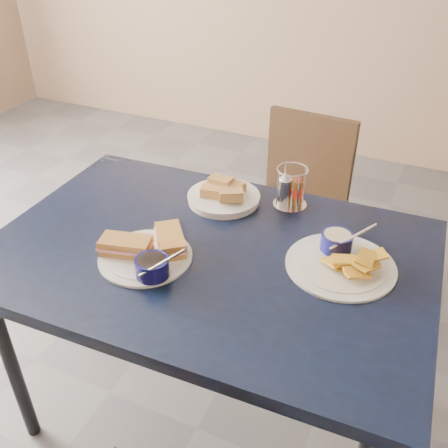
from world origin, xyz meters
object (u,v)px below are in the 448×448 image
at_px(chair_far, 298,196).
at_px(dining_table, 209,266).
at_px(sandwich_plate, 148,252).
at_px(condiment_caddy, 290,190).
at_px(bread_basket, 224,195).
at_px(plantain_plate, 341,258).

bearing_deg(chair_far, dining_table, -91.14).
bearing_deg(sandwich_plate, chair_far, 81.38).
bearing_deg(chair_far, condiment_caddy, -78.05).
distance_m(chair_far, condiment_caddy, 0.64).
relative_size(bread_basket, condiment_caddy, 1.73).
height_order(chair_far, sandwich_plate, sandwich_plate).
xyz_separation_m(sandwich_plate, condiment_caddy, (0.26, 0.44, 0.03)).
relative_size(dining_table, sandwich_plate, 4.30).
relative_size(chair_far, plantain_plate, 2.75).
bearing_deg(plantain_plate, chair_far, 114.03).
bearing_deg(condiment_caddy, chair_far, 101.95).
bearing_deg(plantain_plate, condiment_caddy, 134.20).
bearing_deg(dining_table, sandwich_plate, -139.10).
distance_m(sandwich_plate, plantain_plate, 0.53).
distance_m(dining_table, plantain_plate, 0.38).
distance_m(chair_far, sandwich_plate, 1.03).
relative_size(dining_table, plantain_plate, 4.28).
xyz_separation_m(dining_table, condiment_caddy, (0.13, 0.33, 0.12)).
height_order(dining_table, chair_far, chair_far).
height_order(chair_far, plantain_plate, plantain_plate).
distance_m(plantain_plate, condiment_caddy, 0.33).
relative_size(plantain_plate, condiment_caddy, 2.21).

